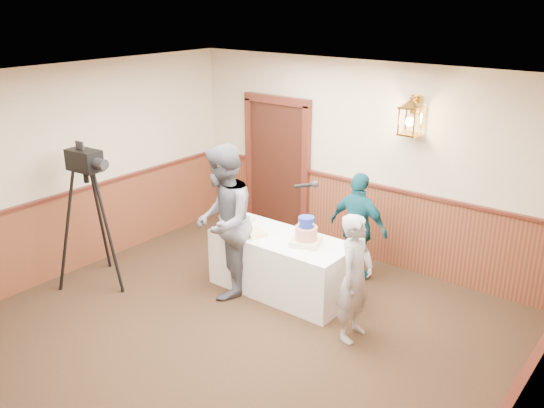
{
  "coord_description": "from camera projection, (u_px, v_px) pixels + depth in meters",
  "views": [
    {
      "loc": [
        3.64,
        -3.38,
        3.59
      ],
      "look_at": [
        -0.34,
        1.7,
        1.25
      ],
      "focal_mm": 38.0,
      "sensor_mm": 36.0,
      "label": 1
    }
  ],
  "objects": [
    {
      "name": "ground",
      "position": [
        195.0,
        372.0,
        5.84
      ],
      "size": [
        7.0,
        7.0,
        0.0
      ],
      "primitive_type": "plane",
      "color": "#311E13",
      "rests_on": "ground"
    },
    {
      "name": "sheet_cake_yellow",
      "position": [
        254.0,
        232.0,
        7.25
      ],
      "size": [
        0.37,
        0.32,
        0.06
      ],
      "primitive_type": "cube",
      "rotation": [
        0.0,
        0.0,
        -0.35
      ],
      "color": "#F4F391",
      "rests_on": "display_table"
    },
    {
      "name": "assistant_p",
      "position": [
        358.0,
        227.0,
        7.52
      ],
      "size": [
        0.89,
        0.43,
        1.48
      ],
      "primitive_type": "imported",
      "rotation": [
        0.0,
        0.0,
        3.06
      ],
      "color": "#114C5B",
      "rests_on": "ground"
    },
    {
      "name": "baker",
      "position": [
        355.0,
        278.0,
        6.2
      ],
      "size": [
        0.38,
        0.55,
        1.46
      ],
      "primitive_type": "imported",
      "rotation": [
        0.0,
        0.0,
        1.63
      ],
      "color": "#A5A4AA",
      "rests_on": "ground"
    },
    {
      "name": "display_table",
      "position": [
        282.0,
        264.0,
        7.31
      ],
      "size": [
        1.8,
        0.8,
        0.75
      ],
      "primitive_type": "cube",
      "color": "white",
      "rests_on": "ground"
    },
    {
      "name": "tiered_cake",
      "position": [
        306.0,
        234.0,
        6.94
      ],
      "size": [
        0.44,
        0.44,
        0.35
      ],
      "rotation": [
        0.0,
        0.0,
        0.35
      ],
      "color": "beige",
      "rests_on": "display_table"
    },
    {
      "name": "room_shell",
      "position": [
        217.0,
        218.0,
        5.69
      ],
      "size": [
        6.02,
        7.02,
        2.81
      ],
      "color": "beige",
      "rests_on": "ground"
    },
    {
      "name": "sheet_cake_green",
      "position": [
        241.0,
        220.0,
        7.63
      ],
      "size": [
        0.37,
        0.33,
        0.07
      ],
      "primitive_type": "cube",
      "rotation": [
        0.0,
        0.0,
        0.33
      ],
      "color": "#ABD193",
      "rests_on": "display_table"
    },
    {
      "name": "interviewer",
      "position": [
        223.0,
        222.0,
        7.08
      ],
      "size": [
        1.63,
        1.19,
        1.94
      ],
      "rotation": [
        0.0,
        0.0,
        -1.0
      ],
      "color": "#5B5C65",
      "rests_on": "ground"
    },
    {
      "name": "tv_camera_rig",
      "position": [
        92.0,
        225.0,
        7.38
      ],
      "size": [
        0.71,
        0.66,
        1.82
      ],
      "rotation": [
        0.0,
        0.0,
        0.07
      ],
      "color": "black",
      "rests_on": "ground"
    }
  ]
}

